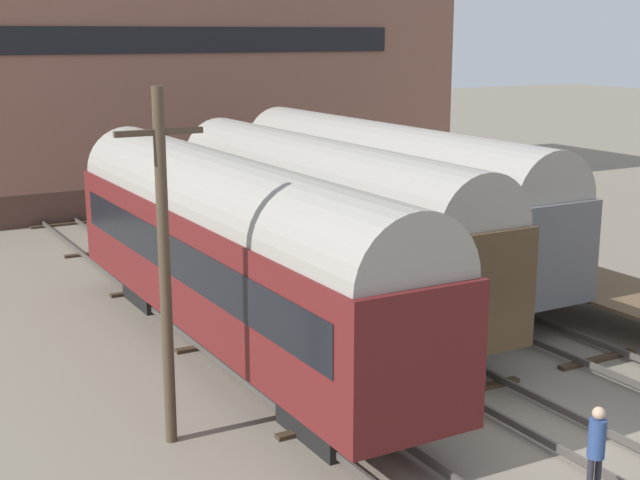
% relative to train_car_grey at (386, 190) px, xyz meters
% --- Properties ---
extents(ground_plane, '(200.00, 200.00, 0.00)m').
position_rel_train_car_grey_xyz_m(ground_plane, '(-4.06, -13.07, -3.04)').
color(ground_plane, slate).
extents(track_left, '(2.60, 60.00, 0.26)m').
position_rel_train_car_grey_xyz_m(track_left, '(-8.13, -13.07, -2.90)').
color(track_left, '#4C4742').
rests_on(track_left, ground).
extents(track_middle, '(2.60, 60.00, 0.26)m').
position_rel_train_car_grey_xyz_m(track_middle, '(-4.06, -13.07, -2.90)').
color(track_middle, '#4C4742').
rests_on(track_middle, ground).
extents(train_car_grey, '(3.09, 16.93, 5.37)m').
position_rel_train_car_grey_xyz_m(train_car_grey, '(0.00, 0.00, 0.00)').
color(train_car_grey, black).
rests_on(train_car_grey, ground).
extents(train_car_brown, '(2.94, 15.73, 5.34)m').
position_rel_train_car_grey_xyz_m(train_car_brown, '(-4.06, -2.53, -0.00)').
color(train_car_brown, black).
rests_on(train_car_brown, ground).
extents(train_car_maroon, '(2.99, 17.07, 5.37)m').
position_rel_train_car_grey_xyz_m(train_car_maroon, '(-8.13, -4.88, 0.02)').
color(train_car_maroon, black).
rests_on(train_car_maroon, ground).
extents(person_worker, '(0.32, 0.32, 1.87)m').
position_rel_train_car_grey_xyz_m(person_worker, '(-5.52, -15.20, -1.91)').
color(person_worker, '#282833').
rests_on(person_worker, ground).
extents(utility_pole, '(1.80, 0.24, 7.41)m').
position_rel_train_car_grey_xyz_m(utility_pole, '(-11.37, -8.99, 0.82)').
color(utility_pole, '#473828').
rests_on(utility_pole, ground).
extents(warehouse_building, '(30.31, 12.18, 14.71)m').
position_rel_train_car_grey_xyz_m(warehouse_building, '(-1.36, 20.28, 4.31)').
color(warehouse_building, '#4F342A').
rests_on(warehouse_building, ground).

